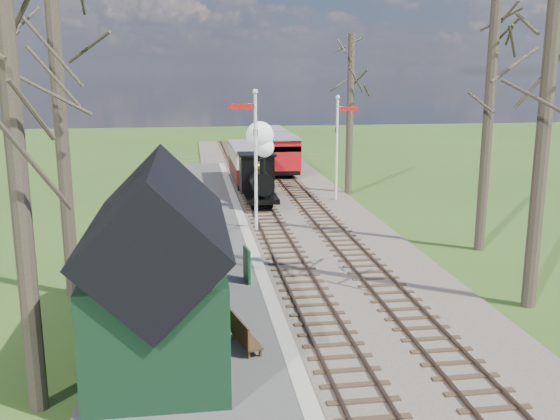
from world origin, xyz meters
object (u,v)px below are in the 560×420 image
Objects in this scene: sign_board at (247,265)px; bench at (243,334)px; coach at (248,163)px; red_carriage_a at (281,153)px; red_carriage_b at (270,144)px; station_shed at (160,271)px; person at (224,294)px; semaphore_near at (254,151)px; semaphore_far at (338,140)px; locomotive at (259,169)px.

sign_board is 0.79× the size of bench.
sign_board is at bearing -95.49° from coach.
red_carriage_a reaches higher than coach.
red_carriage_b reaches higher than sign_board.
red_carriage_b is (6.90, 32.63, -0.77)m from station_shed.
coach reaches higher than person.
station_shed is 2.86m from person.
semaphore_near is 4.43× the size of person.
red_carriage_b is at bearing 96.91° from semaphore_far.
semaphore_near is 5.46× the size of sign_board.
locomotive is at bearing 5.96° from person.
semaphore_far is at bearing 64.94° from sign_board.
bench is at bearing -98.56° from red_carriage_b.
bench is at bearing -154.43° from person.
bench is at bearing -96.56° from sign_board.
semaphore_far is 9.48m from red_carriage_a.
bench is at bearing -95.72° from coach.
locomotive is 15.75m from red_carriage_b.
red_carriage_b is at bearing 80.45° from locomotive.
station_shed is 1.01× the size of semaphore_near.
locomotive is at bearing -99.55° from red_carriage_b.
red_carriage_b reaches higher than coach.
locomotive is 3.12× the size of person.
coach is at bearing 130.25° from semaphore_far.
coach is (0.77, 11.17, -2.14)m from semaphore_near.
person is (-2.67, -15.17, -1.12)m from locomotive.
station_shed reaches higher than locomotive.
station_shed is 23.58m from coach.
semaphore_far is 5.02× the size of sign_board.
red_carriage_b is 33.14m from bench.
red_carriage_b is at bearing 81.44° from bench.
semaphore_near reaches higher than sign_board.
red_carriage_a is 3.55× the size of bench.
locomotive is 15.45m from person.
semaphore_near reaches higher than person.
red_carriage_a is at bearing 75.74° from station_shed.
red_carriage_b is 4.50× the size of sign_board.
red_carriage_b reaches higher than person.
red_carriage_b is (2.60, 9.46, 0.02)m from coach.
station_shed is 28.01m from red_carriage_a.
semaphore_near is 1.42× the size of locomotive.
sign_board is 3.10m from person.
station_shed is 4.36× the size of bench.
station_shed is 0.90× the size of coach.
locomotive is 0.85× the size of red_carriage_a.
coach is at bearing 79.49° from station_shed.
person is (-0.93, -2.96, 0.13)m from sign_board.
station_shed is 5.53× the size of sign_board.
locomotive reaches higher than red_carriage_b.
coach is at bearing 84.51° from sign_board.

